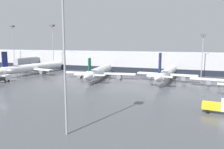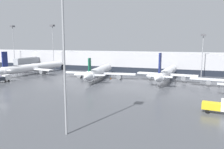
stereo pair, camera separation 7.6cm
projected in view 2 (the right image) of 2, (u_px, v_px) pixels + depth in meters
name	position (u px, v px, depth m)	size (l,w,h in m)	color
ground_plane	(4.00, 97.00, 54.33)	(320.00, 320.00, 0.00)	#424449
terminal_building	(99.00, 60.00, 111.44)	(160.00, 31.37, 9.00)	#B2B2B7
parked_jet_0	(167.00, 73.00, 75.74)	(20.76, 32.63, 10.45)	silver
parked_jet_2	(33.00, 67.00, 93.57)	(21.10, 38.17, 10.17)	white
parked_jet_3	(99.00, 72.00, 82.80)	(27.89, 34.56, 8.52)	silver
service_truck_0	(219.00, 106.00, 41.71)	(5.62, 2.54, 2.93)	gold
service_truck_1	(2.00, 78.00, 74.57)	(3.11, 5.94, 2.43)	#2D333D
traffic_cone_0	(111.00, 78.00, 82.14)	(0.49, 0.49, 0.64)	orange
apron_light_mast_1	(63.00, 14.00, 29.95)	(1.80, 1.80, 22.70)	gray
apron_light_mast_4	(203.00, 43.00, 82.88)	(1.80, 1.80, 16.75)	gray
apron_light_mast_5	(53.00, 35.00, 103.62)	(1.80, 1.80, 21.84)	gray
apron_light_mast_6	(13.00, 36.00, 113.52)	(1.80, 1.80, 22.22)	gray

